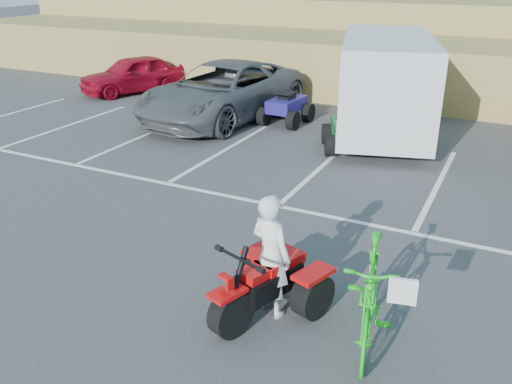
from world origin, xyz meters
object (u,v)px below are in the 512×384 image
at_px(red_trike_atv, 263,315).
at_px(green_dirt_bike, 370,294).
at_px(red_car, 133,74).
at_px(quad_atv_blue, 286,123).
at_px(rider, 271,256).
at_px(grey_pickup, 223,91).
at_px(cargo_trailer, 385,82).
at_px(quad_atv_green, 345,149).

xyz_separation_m(red_trike_atv, green_dirt_bike, (1.42, 0.16, 0.67)).
relative_size(green_dirt_bike, red_car, 0.56).
relative_size(green_dirt_bike, quad_atv_blue, 1.38).
bearing_deg(green_dirt_bike, rider, 168.80).
distance_m(grey_pickup, red_car, 5.25).
xyz_separation_m(rider, quad_atv_blue, (-3.67, 9.00, -0.88)).
distance_m(grey_pickup, quad_atv_blue, 2.22).
xyz_separation_m(rider, red_car, (-10.62, 10.47, -0.21)).
xyz_separation_m(rider, green_dirt_bike, (1.38, 0.02, -0.21)).
bearing_deg(red_car, quad_atv_blue, 12.50).
xyz_separation_m(green_dirt_bike, quad_atv_blue, (-5.05, 8.99, -0.67)).
distance_m(cargo_trailer, quad_atv_blue, 3.21).
bearing_deg(grey_pickup, quad_atv_blue, 15.71).
distance_m(rider, green_dirt_bike, 1.39).
xyz_separation_m(quad_atv_blue, quad_atv_green, (2.40, -1.62, 0.00)).
relative_size(green_dirt_bike, cargo_trailer, 0.36).
xyz_separation_m(grey_pickup, quad_atv_green, (4.42, -1.27, -0.86)).
height_order(red_trike_atv, quad_atv_green, red_trike_atv).
height_order(rider, quad_atv_blue, rider).
distance_m(red_car, quad_atv_blue, 7.13).
relative_size(red_car, quad_atv_blue, 2.46).
distance_m(rider, quad_atv_blue, 9.76).
bearing_deg(green_dirt_bike, red_car, 127.07).
xyz_separation_m(rider, quad_atv_green, (-1.27, 7.38, -0.88)).
bearing_deg(rider, grey_pickup, -38.23).
height_order(green_dirt_bike, red_car, red_car).
distance_m(red_trike_atv, red_car, 15.00).
xyz_separation_m(red_car, cargo_trailer, (9.78, -1.23, 0.79)).
relative_size(red_car, quad_atv_green, 2.53).
bearing_deg(cargo_trailer, rider, -100.86).
distance_m(red_trike_atv, quad_atv_blue, 9.84).
bearing_deg(red_car, green_dirt_bike, -16.63).
xyz_separation_m(red_trike_atv, grey_pickup, (-5.65, 8.80, 0.86)).
distance_m(green_dirt_bike, quad_atv_blue, 10.33).
bearing_deg(red_trike_atv, quad_atv_green, 117.68).
height_order(grey_pickup, cargo_trailer, cargo_trailer).
relative_size(rider, red_car, 0.45).
relative_size(rider, cargo_trailer, 0.28).
xyz_separation_m(red_trike_atv, red_car, (-10.57, 10.62, 0.68)).
bearing_deg(red_car, red_trike_atv, -20.66).
bearing_deg(quad_atv_green, quad_atv_blue, 121.79).
bearing_deg(rider, red_car, -26.16).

